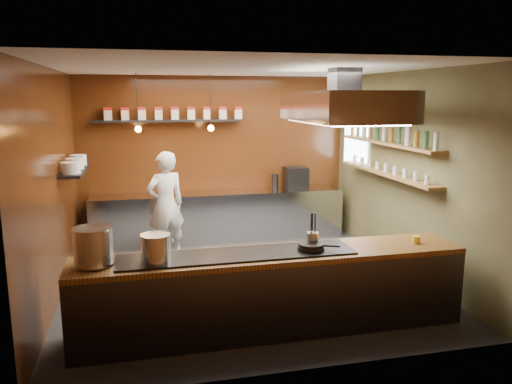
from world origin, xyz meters
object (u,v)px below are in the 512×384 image
object	(u,v)px
stockpot_small	(156,248)
chef	(166,205)
stockpot_large	(93,246)
espresso_machine	(296,178)
extractor_hood	(344,106)

from	to	relation	value
stockpot_small	chef	bearing A→B (deg)	85.07
chef	stockpot_large	bearing A→B (deg)	52.44
stockpot_small	espresso_machine	world-z (taller)	espresso_machine
stockpot_large	espresso_machine	size ratio (longest dim) A/B	0.97
stockpot_small	chef	world-z (taller)	chef
espresso_machine	chef	bearing A→B (deg)	-161.66
espresso_machine	chef	size ratio (longest dim) A/B	0.23
espresso_machine	extractor_hood	bearing A→B (deg)	-94.13
stockpot_small	extractor_hood	bearing A→B (deg)	26.25
extractor_hood	stockpot_small	bearing A→B (deg)	-153.75
stockpot_small	espresso_machine	distance (m)	4.75
stockpot_large	chef	bearing A→B (deg)	73.33
extractor_hood	chef	xyz separation A→B (m)	(-2.31, 1.76, -1.62)
extractor_hood	stockpot_large	distance (m)	3.68
extractor_hood	stockpot_small	xyz separation A→B (m)	(-2.58, -1.27, -1.42)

